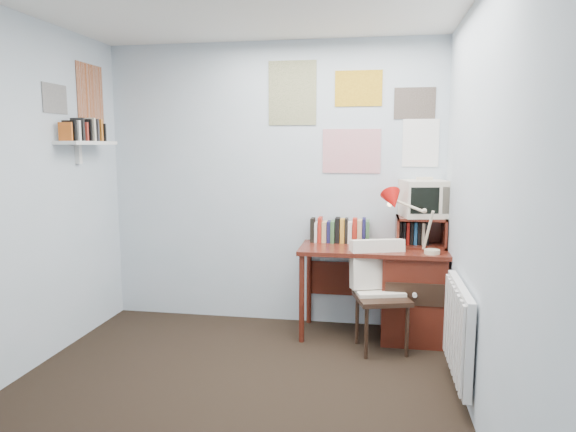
% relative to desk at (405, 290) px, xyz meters
% --- Properties ---
extents(ground, '(3.50, 3.50, 0.00)m').
position_rel_desk_xyz_m(ground, '(-1.17, -1.48, -0.41)').
color(ground, black).
rests_on(ground, ground).
extents(back_wall, '(3.00, 0.02, 2.50)m').
position_rel_desk_xyz_m(back_wall, '(-1.17, 0.27, 0.84)').
color(back_wall, silver).
rests_on(back_wall, ground).
extents(right_wall, '(0.02, 3.50, 2.50)m').
position_rel_desk_xyz_m(right_wall, '(0.33, -1.48, 0.84)').
color(right_wall, silver).
rests_on(right_wall, ground).
extents(desk, '(1.20, 0.55, 0.76)m').
position_rel_desk_xyz_m(desk, '(0.00, 0.00, 0.00)').
color(desk, '#571E13').
rests_on(desk, ground).
extents(desk_chair, '(0.52, 0.51, 0.83)m').
position_rel_desk_xyz_m(desk_chair, '(-0.19, -0.30, 0.01)').
color(desk_chair, black).
rests_on(desk_chair, ground).
extents(desk_lamp, '(0.35, 0.31, 0.44)m').
position_rel_desk_xyz_m(desk_lamp, '(0.19, -0.18, 0.58)').
color(desk_lamp, red).
rests_on(desk_lamp, desk).
extents(tv_riser, '(0.40, 0.30, 0.25)m').
position_rel_desk_xyz_m(tv_riser, '(0.12, 0.11, 0.48)').
color(tv_riser, '#571E13').
rests_on(tv_riser, desk).
extents(crt_tv, '(0.41, 0.39, 0.33)m').
position_rel_desk_xyz_m(crt_tv, '(0.14, 0.13, 0.77)').
color(crt_tv, beige).
rests_on(crt_tv, tv_riser).
extents(book_row, '(0.60, 0.14, 0.22)m').
position_rel_desk_xyz_m(book_row, '(-0.51, 0.18, 0.46)').
color(book_row, '#571E13').
rests_on(book_row, desk).
extents(radiator, '(0.09, 0.80, 0.60)m').
position_rel_desk_xyz_m(radiator, '(0.29, -0.93, 0.01)').
color(radiator, white).
rests_on(radiator, right_wall).
extents(wall_shelf, '(0.20, 0.62, 0.24)m').
position_rel_desk_xyz_m(wall_shelf, '(-2.57, -0.38, 1.21)').
color(wall_shelf, white).
rests_on(wall_shelf, left_wall).
extents(posters_back, '(1.20, 0.01, 0.90)m').
position_rel_desk_xyz_m(posters_back, '(-0.47, 0.26, 1.44)').
color(posters_back, white).
rests_on(posters_back, back_wall).
extents(posters_left, '(0.01, 0.70, 0.60)m').
position_rel_desk_xyz_m(posters_left, '(-2.67, -0.38, 1.59)').
color(posters_left, white).
rests_on(posters_left, left_wall).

